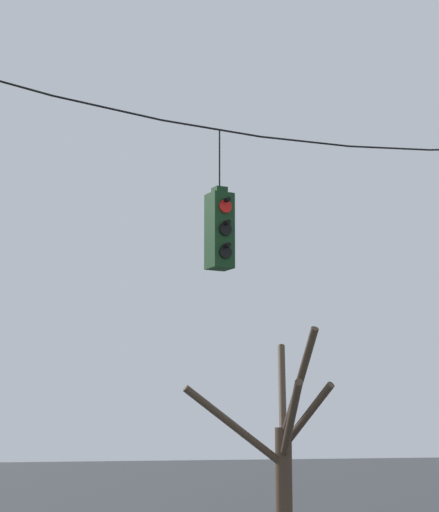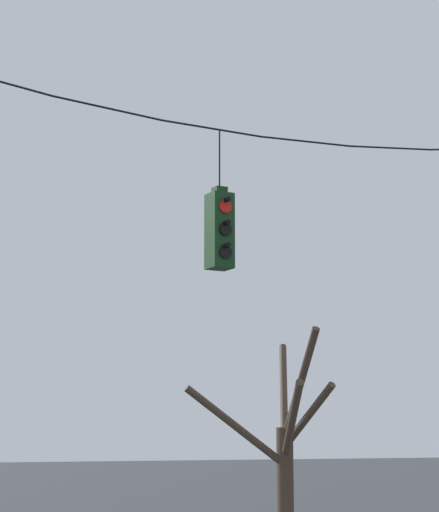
# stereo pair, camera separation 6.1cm
# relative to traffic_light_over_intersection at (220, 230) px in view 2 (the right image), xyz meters

# --- Properties ---
(span_wire) EXTENTS (11.87, 0.03, 0.57)m
(span_wire) POSITION_rel_traffic_light_over_intersection_xyz_m (-0.12, 0.01, 1.73)
(span_wire) COLOR black
(traffic_light_over_intersection) EXTENTS (0.34, 0.46, 2.14)m
(traffic_light_over_intersection) POSITION_rel_traffic_light_over_intersection_xyz_m (0.00, 0.00, 0.00)
(traffic_light_over_intersection) COLOR #143819
(bare_tree) EXTENTS (3.06, 3.54, 4.80)m
(bare_tree) POSITION_rel_traffic_light_over_intersection_xyz_m (4.39, 5.28, -3.36)
(bare_tree) COLOR #423326
(bare_tree) RESTS_ON ground_plane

